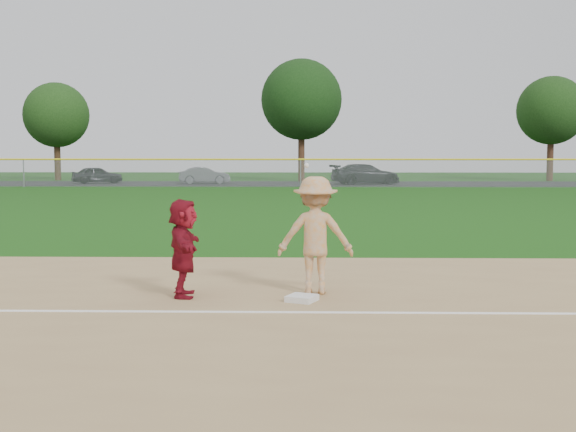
{
  "coord_description": "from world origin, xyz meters",
  "views": [
    {
      "loc": [
        0.31,
        -11.64,
        2.45
      ],
      "look_at": [
        0.0,
        1.5,
        1.3
      ],
      "focal_mm": 45.0,
      "sensor_mm": 36.0,
      "label": 1
    }
  ],
  "objects_px": {
    "base_runner": "(183,248)",
    "car_mid": "(204,175)",
    "first_base": "(302,298)",
    "car_left": "(97,175)",
    "car_right": "(366,174)"
  },
  "relations": [
    {
      "from": "base_runner",
      "to": "first_base",
      "type": "bearing_deg",
      "value": -107.1
    },
    {
      "from": "car_mid",
      "to": "car_right",
      "type": "distance_m",
      "value": 12.84
    },
    {
      "from": "base_runner",
      "to": "car_right",
      "type": "xyz_separation_m",
      "value": [
        6.83,
        44.78,
        -0.05
      ]
    },
    {
      "from": "car_left",
      "to": "car_mid",
      "type": "xyz_separation_m",
      "value": [
        8.69,
        -0.27,
        -0.02
      ]
    },
    {
      "from": "base_runner",
      "to": "car_mid",
      "type": "bearing_deg",
      "value": 0.44
    },
    {
      "from": "car_left",
      "to": "car_mid",
      "type": "bearing_deg",
      "value": -115.79
    },
    {
      "from": "car_left",
      "to": "car_mid",
      "type": "height_order",
      "value": "car_left"
    },
    {
      "from": "first_base",
      "to": "car_left",
      "type": "distance_m",
      "value": 49.03
    },
    {
      "from": "first_base",
      "to": "car_mid",
      "type": "relative_size",
      "value": 0.11
    },
    {
      "from": "base_runner",
      "to": "car_left",
      "type": "relative_size",
      "value": 0.42
    },
    {
      "from": "first_base",
      "to": "car_right",
      "type": "xyz_separation_m",
      "value": [
        4.82,
        45.13,
        0.73
      ]
    },
    {
      "from": "car_mid",
      "to": "car_right",
      "type": "bearing_deg",
      "value": -105.92
    },
    {
      "from": "base_runner",
      "to": "car_mid",
      "type": "xyz_separation_m",
      "value": [
        -5.99,
        45.47,
        -0.18
      ]
    },
    {
      "from": "car_mid",
      "to": "car_left",
      "type": "bearing_deg",
      "value": 75.42
    },
    {
      "from": "first_base",
      "to": "car_right",
      "type": "bearing_deg",
      "value": 83.9
    }
  ]
}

